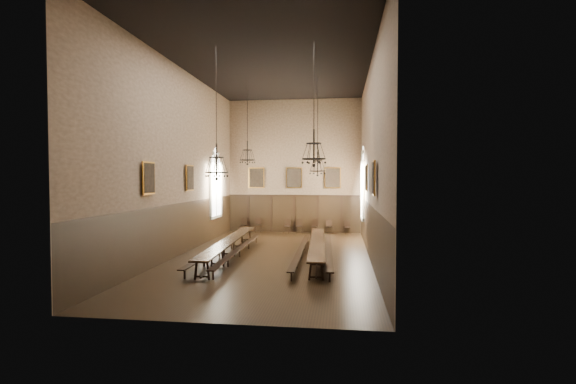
% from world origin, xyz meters
% --- Properties ---
extents(floor, '(9.00, 18.00, 0.02)m').
position_xyz_m(floor, '(0.00, 0.00, -0.01)').
color(floor, black).
rests_on(floor, ground).
extents(ceiling, '(9.00, 18.00, 0.02)m').
position_xyz_m(ceiling, '(0.00, 0.00, 9.01)').
color(ceiling, black).
rests_on(ceiling, ground).
extents(wall_back, '(9.00, 0.02, 9.00)m').
position_xyz_m(wall_back, '(0.00, 9.01, 4.50)').
color(wall_back, '#917659').
rests_on(wall_back, ground).
extents(wall_front, '(9.00, 0.02, 9.00)m').
position_xyz_m(wall_front, '(0.00, -9.01, 4.50)').
color(wall_front, '#917659').
rests_on(wall_front, ground).
extents(wall_left, '(0.02, 18.00, 9.00)m').
position_xyz_m(wall_left, '(-4.51, 0.00, 4.50)').
color(wall_left, '#917659').
rests_on(wall_left, ground).
extents(wall_right, '(0.02, 18.00, 9.00)m').
position_xyz_m(wall_right, '(4.51, 0.00, 4.50)').
color(wall_right, '#917659').
rests_on(wall_right, ground).
extents(wainscot_panelling, '(9.00, 18.00, 2.50)m').
position_xyz_m(wainscot_panelling, '(0.00, 0.00, 1.25)').
color(wainscot_panelling, black).
rests_on(wainscot_panelling, floor).
extents(table_left, '(1.23, 10.10, 0.79)m').
position_xyz_m(table_left, '(-2.05, -0.13, 0.39)').
color(table_left, black).
rests_on(table_left, floor).
extents(table_right, '(1.14, 9.71, 0.76)m').
position_xyz_m(table_right, '(2.09, 0.16, 0.38)').
color(table_right, black).
rests_on(table_right, floor).
extents(bench_left_outer, '(0.30, 9.52, 0.43)m').
position_xyz_m(bench_left_outer, '(-2.49, -0.26, 0.27)').
color(bench_left_outer, black).
rests_on(bench_left_outer, floor).
extents(bench_left_inner, '(0.50, 9.44, 0.42)m').
position_xyz_m(bench_left_inner, '(-1.52, -0.25, 0.27)').
color(bench_left_inner, black).
rests_on(bench_left_inner, floor).
extents(bench_right_inner, '(0.46, 9.38, 0.42)m').
position_xyz_m(bench_right_inner, '(1.35, -0.14, 0.27)').
color(bench_right_inner, black).
rests_on(bench_right_inner, floor).
extents(bench_right_outer, '(0.69, 9.88, 0.44)m').
position_xyz_m(bench_right_outer, '(2.61, 0.13, 0.28)').
color(bench_right_outer, black).
rests_on(bench_right_outer, floor).
extents(chair_0, '(0.53, 0.53, 0.96)m').
position_xyz_m(chair_0, '(-3.44, 8.49, 0.29)').
color(chair_0, black).
rests_on(chair_0, floor).
extents(chair_1, '(0.50, 0.50, 0.99)m').
position_xyz_m(chair_1, '(-2.43, 8.58, 0.30)').
color(chair_1, black).
rests_on(chair_1, floor).
extents(chair_3, '(0.47, 0.47, 0.91)m').
position_xyz_m(chair_3, '(-0.43, 8.51, 0.27)').
color(chair_3, black).
rests_on(chair_3, floor).
extents(chair_4, '(0.45, 0.45, 0.91)m').
position_xyz_m(chair_4, '(0.38, 8.61, 0.28)').
color(chair_4, black).
rests_on(chair_4, floor).
extents(chair_5, '(0.45, 0.45, 0.92)m').
position_xyz_m(chair_5, '(1.41, 8.57, 0.28)').
color(chair_5, black).
rests_on(chair_5, floor).
extents(chair_6, '(0.50, 0.50, 0.91)m').
position_xyz_m(chair_6, '(2.42, 8.58, 0.28)').
color(chair_6, black).
rests_on(chair_6, floor).
extents(chair_7, '(0.47, 0.47, 0.89)m').
position_xyz_m(chair_7, '(3.60, 8.52, 0.27)').
color(chair_7, black).
rests_on(chair_7, floor).
extents(chandelier_back_left, '(0.83, 0.83, 4.48)m').
position_xyz_m(chandelier_back_left, '(-1.84, 2.85, 4.96)').
color(chandelier_back_left, black).
rests_on(chandelier_back_left, ceiling).
extents(chandelier_back_right, '(0.83, 0.83, 5.09)m').
position_xyz_m(chandelier_back_right, '(1.94, 2.79, 4.41)').
color(chandelier_back_right, black).
rests_on(chandelier_back_right, ceiling).
extents(chandelier_front_left, '(0.94, 0.94, 5.24)m').
position_xyz_m(chandelier_front_left, '(-1.82, -2.80, 4.24)').
color(chandelier_front_left, black).
rests_on(chandelier_front_left, ceiling).
extents(chandelier_front_right, '(0.94, 0.94, 4.72)m').
position_xyz_m(chandelier_front_right, '(2.11, -2.80, 4.74)').
color(chandelier_front_right, black).
rests_on(chandelier_front_right, ceiling).
extents(portrait_back_0, '(1.10, 0.12, 1.40)m').
position_xyz_m(portrait_back_0, '(-2.60, 8.88, 3.70)').
color(portrait_back_0, '#B37A2B').
rests_on(portrait_back_0, wall_back).
extents(portrait_back_1, '(1.10, 0.12, 1.40)m').
position_xyz_m(portrait_back_1, '(0.00, 8.88, 3.70)').
color(portrait_back_1, '#B37A2B').
rests_on(portrait_back_1, wall_back).
extents(portrait_back_2, '(1.10, 0.12, 1.40)m').
position_xyz_m(portrait_back_2, '(2.60, 8.88, 3.70)').
color(portrait_back_2, '#B37A2B').
rests_on(portrait_back_2, wall_back).
extents(portrait_left_0, '(0.12, 1.00, 1.30)m').
position_xyz_m(portrait_left_0, '(-4.38, 1.00, 3.70)').
color(portrait_left_0, '#B37A2B').
rests_on(portrait_left_0, wall_left).
extents(portrait_left_1, '(0.12, 1.00, 1.30)m').
position_xyz_m(portrait_left_1, '(-4.38, -3.50, 3.70)').
color(portrait_left_1, '#B37A2B').
rests_on(portrait_left_1, wall_left).
extents(portrait_right_0, '(0.12, 1.00, 1.30)m').
position_xyz_m(portrait_right_0, '(4.38, 1.00, 3.70)').
color(portrait_right_0, '#B37A2B').
rests_on(portrait_right_0, wall_right).
extents(portrait_right_1, '(0.12, 1.00, 1.30)m').
position_xyz_m(portrait_right_1, '(4.38, -3.50, 3.70)').
color(portrait_right_1, '#B37A2B').
rests_on(portrait_right_1, wall_right).
extents(window_right, '(0.20, 2.20, 4.60)m').
position_xyz_m(window_right, '(4.43, 5.50, 3.40)').
color(window_right, white).
rests_on(window_right, wall_right).
extents(window_left, '(0.20, 2.20, 4.60)m').
position_xyz_m(window_left, '(-4.43, 5.50, 3.40)').
color(window_left, white).
rests_on(window_left, wall_left).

